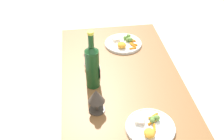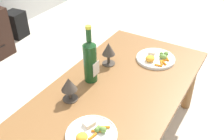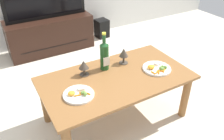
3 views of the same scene
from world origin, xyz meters
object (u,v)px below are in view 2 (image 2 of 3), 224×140
(wine_bottle, at_px, (90,60))
(dinner_plate_right, at_px, (156,58))
(dining_table, at_px, (118,97))
(goblet_right, at_px, (109,50))
(floor_speaker, at_px, (16,24))
(dinner_plate_left, at_px, (91,134))
(goblet_left, at_px, (69,85))

(wine_bottle, bearing_deg, dinner_plate_right, -31.44)
(dining_table, bearing_deg, goblet_right, 43.64)
(dinner_plate_right, bearing_deg, wine_bottle, 148.56)
(goblet_right, bearing_deg, floor_speaker, 69.63)
(goblet_right, distance_m, dinner_plate_left, 0.61)
(dining_table, distance_m, goblet_right, 0.30)
(floor_speaker, xyz_separation_m, dinner_plate_right, (-0.38, -1.79, 0.33))
(floor_speaker, xyz_separation_m, wine_bottle, (-0.78, -1.55, 0.46))
(wine_bottle, bearing_deg, dining_table, -82.58)
(floor_speaker, relative_size, goblet_right, 1.89)
(goblet_right, height_order, dinner_plate_right, goblet_right)
(floor_speaker, distance_m, goblet_left, 1.88)
(goblet_right, bearing_deg, dinner_plate_right, -50.68)
(dining_table, relative_size, dinner_plate_left, 5.32)
(dining_table, bearing_deg, goblet_left, 142.65)
(floor_speaker, bearing_deg, goblet_left, -127.13)
(dining_table, relative_size, wine_bottle, 3.66)
(goblet_left, bearing_deg, goblet_right, 0.00)
(dining_table, height_order, goblet_left, goblet_left)
(wine_bottle, xyz_separation_m, dinner_plate_left, (-0.36, -0.24, -0.13))
(goblet_left, bearing_deg, dinner_plate_left, -122.88)
(goblet_right, bearing_deg, dinner_plate_left, -156.59)
(floor_speaker, relative_size, dinner_plate_left, 1.20)
(goblet_left, relative_size, goblet_right, 0.90)
(dinner_plate_right, bearing_deg, floor_speaker, 78.14)
(goblet_right, bearing_deg, goblet_left, 180.00)
(dinner_plate_left, height_order, dinner_plate_right, dinner_plate_right)
(floor_speaker, bearing_deg, dinner_plate_right, -106.82)
(wine_bottle, relative_size, dinner_plate_left, 1.45)
(dining_table, bearing_deg, dinner_plate_right, -11.04)
(goblet_left, bearing_deg, floor_speaker, 57.83)
(floor_speaker, bearing_deg, wine_bottle, -121.54)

